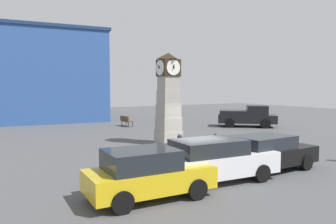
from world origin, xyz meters
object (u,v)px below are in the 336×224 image
bollard_far_row (201,144)px  pickup_truck (247,116)px  car_navy_sedan (147,173)px  bollard_mid_row (180,146)px  car_near_tower (214,160)px  clock_tower (168,101)px  bollard_end_row (215,141)px  bollard_near_tower (167,153)px  bench (126,120)px  car_by_building (266,152)px

bollard_far_row → pickup_truck: size_ratio=0.18×
bollard_far_row → car_navy_sedan: bearing=-138.8°
pickup_truck → bollard_mid_row: bearing=-146.8°
car_near_tower → pickup_truck: 17.29m
clock_tower → bollard_far_row: bearing=-87.6°
car_navy_sedan → bollard_end_row: bearing=37.2°
clock_tower → bollard_near_tower: size_ratio=6.03×
pickup_truck → bench: size_ratio=3.10×
bollard_far_row → bollard_end_row: bearing=10.3°
clock_tower → car_navy_sedan: (-5.41, -7.95, -1.80)m
bollard_near_tower → car_near_tower: size_ratio=0.19×
pickup_truck → car_by_building: bearing=-131.0°
clock_tower → car_near_tower: 8.17m
car_near_tower → bench: size_ratio=2.84×
car_navy_sedan → bench: (6.76, 17.56, -0.25)m
clock_tower → pickup_truck: (10.27, 4.08, -1.64)m
clock_tower → bench: size_ratio=3.33×
car_navy_sedan → bollard_far_row: bearing=41.2°
car_navy_sedan → car_near_tower: (2.90, 0.39, 0.02)m
car_by_building → bench: car_by_building is taller
clock_tower → bollard_end_row: 3.79m
car_near_tower → bollard_far_row: bearing=59.4°
bollard_end_row → car_navy_sedan: car_navy_sedan is taller
bollard_end_row → bench: bearing=89.5°
bollard_mid_row → car_by_building: bearing=-65.4°
bollard_far_row → bench: bearing=84.5°
bollard_mid_row → bollard_far_row: bearing=16.2°
bollard_end_row → pickup_truck: 11.42m
bollard_near_tower → pickup_truck: size_ratio=0.18×
car_navy_sedan → car_by_building: car_navy_sedan is taller
clock_tower → pickup_truck: bearing=21.7°
car_navy_sedan → clock_tower: bearing=55.8°
bench → car_by_building: bearing=-93.5°
clock_tower → car_by_building: clock_tower is taller
bollard_far_row → car_by_building: size_ratio=0.20×
clock_tower → bollard_end_row: size_ratio=5.82×
bench → bollard_far_row: bearing=-95.5°
car_near_tower → car_by_building: 2.82m
bollard_near_tower → car_by_building: (2.81, -3.23, 0.30)m
clock_tower → bollard_near_tower: clock_tower is taller
clock_tower → bench: 9.92m
pickup_truck → bench: (-8.91, 5.52, -0.40)m
bollard_near_tower → car_by_building: size_ratio=0.21×
pickup_truck → bench: bearing=148.2°
bench → car_near_tower: bearing=-102.7°
clock_tower → car_by_building: 7.61m
bollard_mid_row → clock_tower: bearing=68.0°
bollard_near_tower → bollard_end_row: 3.96m
bollard_end_row → bench: 12.51m
bench → bollard_end_row: bearing=-90.5°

